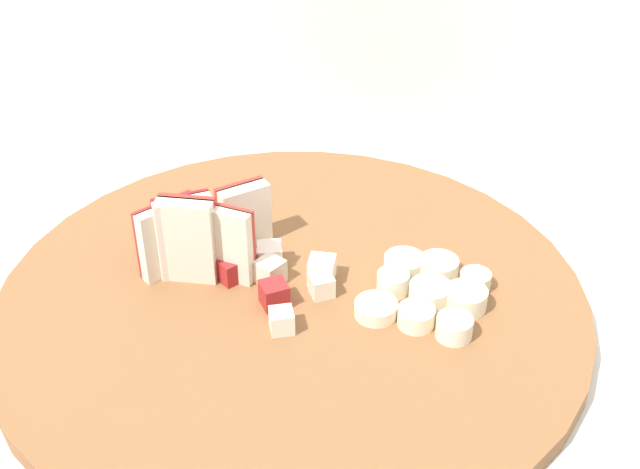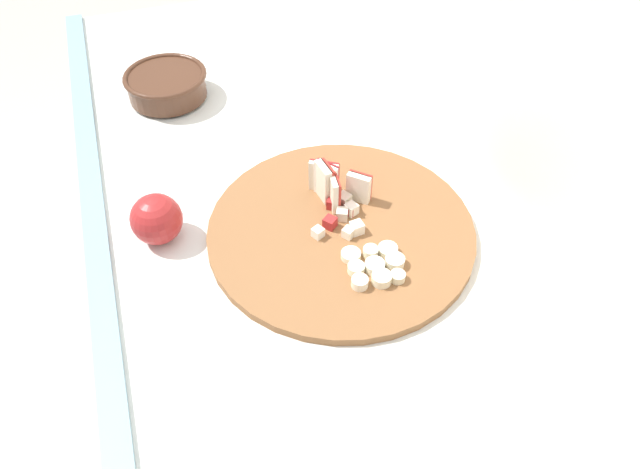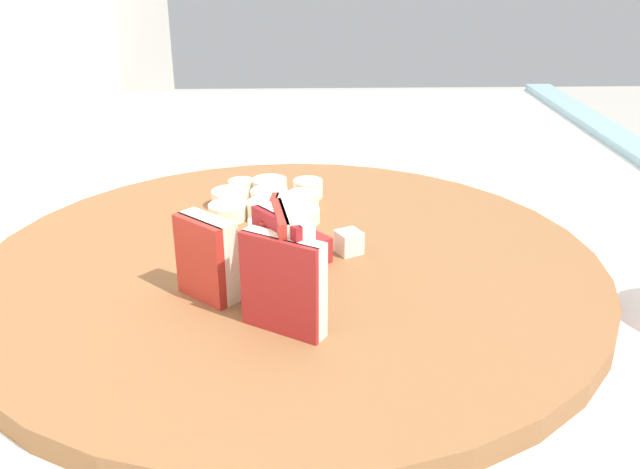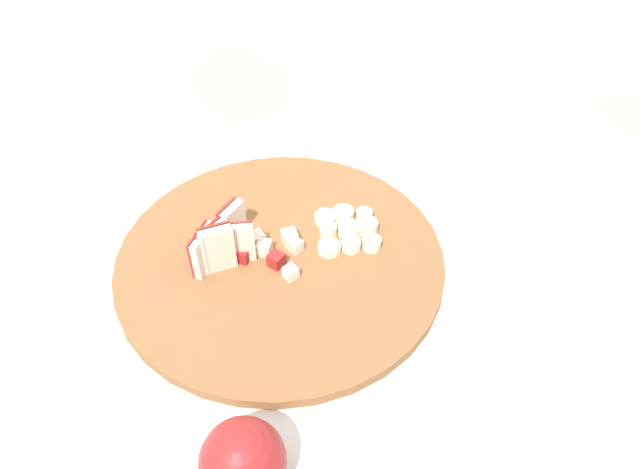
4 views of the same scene
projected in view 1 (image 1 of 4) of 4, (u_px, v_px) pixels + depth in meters
tile_backsplash at (265, 260)px, 0.94m from camera, size 2.40×0.04×1.37m
cutting_board at (292, 300)px, 0.59m from camera, size 0.42×0.42×0.01m
apple_wedge_fan at (201, 234)px, 0.59m from camera, size 0.08×0.09×0.06m
apple_dice_pile at (272, 271)px, 0.59m from camera, size 0.09×0.09×0.02m
banana_slice_rows at (428, 292)px, 0.57m from camera, size 0.09×0.09×0.02m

